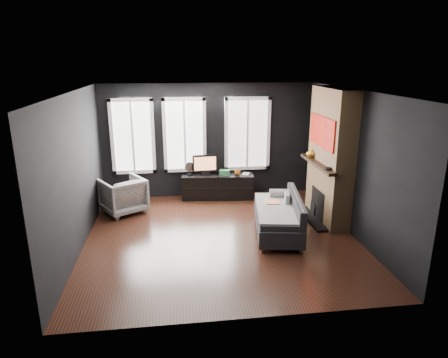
{
  "coord_description": "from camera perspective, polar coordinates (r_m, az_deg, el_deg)",
  "views": [
    {
      "loc": [
        -0.84,
        -6.85,
        3.23
      ],
      "look_at": [
        0.1,
        0.3,
        1.05
      ],
      "focal_mm": 32.0,
      "sensor_mm": 36.0,
      "label": 1
    }
  ],
  "objects": [
    {
      "name": "wall_left",
      "position": [
        7.29,
        -20.37,
        0.81
      ],
      "size": [
        0.02,
        5.0,
        2.7
      ],
      "primitive_type": "cube",
      "color": "black",
      "rests_on": "ground"
    },
    {
      "name": "ceiling",
      "position": [
        6.92,
        -0.51,
        12.43
      ],
      "size": [
        5.0,
        5.0,
        0.0
      ],
      "primitive_type": "plane",
      "color": "white",
      "rests_on": "ground"
    },
    {
      "name": "wall_right",
      "position": [
        7.85,
        17.96,
        2.13
      ],
      "size": [
        0.02,
        5.0,
        2.7
      ],
      "primitive_type": "cube",
      "color": "black",
      "rests_on": "ground"
    },
    {
      "name": "wall_back",
      "position": [
        9.57,
        -2.32,
        5.48
      ],
      "size": [
        5.0,
        0.02,
        2.7
      ],
      "primitive_type": "cube",
      "color": "black",
      "rests_on": "ground"
    },
    {
      "name": "monitor",
      "position": [
        9.47,
        -2.74,
        2.25
      ],
      "size": [
        0.61,
        0.17,
        0.54
      ],
      "primitive_type": null,
      "rotation": [
        0.0,
        0.0,
        0.08
      ],
      "color": "black",
      "rests_on": "media_console"
    },
    {
      "name": "stripe_pillow",
      "position": [
        7.93,
        8.95,
        -3.13
      ],
      "size": [
        0.14,
        0.33,
        0.32
      ],
      "primitive_type": "cube",
      "rotation": [
        0.0,
        0.0,
        -0.21
      ],
      "color": "gray",
      "rests_on": "sofa"
    },
    {
      "name": "storage_box",
      "position": [
        9.47,
        0.08,
        0.96
      ],
      "size": [
        0.25,
        0.2,
        0.12
      ],
      "primitive_type": "cube",
      "rotation": [
        0.0,
        0.0,
        -0.31
      ],
      "color": "#307243",
      "rests_on": "media_console"
    },
    {
      "name": "sofa",
      "position": [
        7.69,
        7.7,
        -5.05
      ],
      "size": [
        1.17,
        1.9,
        0.77
      ],
      "primitive_type": null,
      "rotation": [
        0.0,
        0.0,
        -0.16
      ],
      "color": "#262628",
      "rests_on": "floor"
    },
    {
      "name": "mug",
      "position": [
        9.49,
        1.93,
        1.02
      ],
      "size": [
        0.14,
        0.11,
        0.14
      ],
      "primitive_type": "imported",
      "rotation": [
        0.0,
        0.0,
        -0.03
      ],
      "color": "orange",
      "rests_on": "media_console"
    },
    {
      "name": "windows",
      "position": [
        9.36,
        -5.18,
        11.54
      ],
      "size": [
        4.0,
        0.16,
        1.76
      ],
      "primitive_type": null,
      "color": "white",
      "rests_on": "wall_back"
    },
    {
      "name": "book",
      "position": [
        9.54,
        2.66,
        1.4
      ],
      "size": [
        0.16,
        0.08,
        0.23
      ],
      "primitive_type": "imported",
      "rotation": [
        0.0,
        0.0,
        -0.4
      ],
      "color": "tan",
      "rests_on": "media_console"
    },
    {
      "name": "fireplace",
      "position": [
        8.3,
        14.98,
        3.15
      ],
      "size": [
        0.7,
        1.62,
        2.7
      ],
      "primitive_type": null,
      "color": "#93724C",
      "rests_on": "floor"
    },
    {
      "name": "mantel_clock",
      "position": [
        7.74,
        14.72,
        1.44
      ],
      "size": [
        0.15,
        0.15,
        0.04
      ],
      "primitive_type": "cylinder",
      "rotation": [
        0.0,
        0.0,
        -0.19
      ],
      "color": "black",
      "rests_on": "fireplace"
    },
    {
      "name": "media_console",
      "position": [
        9.61,
        -0.92,
        -0.99
      ],
      "size": [
        1.73,
        0.68,
        0.58
      ],
      "primitive_type": null,
      "rotation": [
        0.0,
        0.0,
        -0.09
      ],
      "color": "black",
      "rests_on": "floor"
    },
    {
      "name": "floor",
      "position": [
        7.62,
        -0.46,
        -8.26
      ],
      "size": [
        5.0,
        5.0,
        0.0
      ],
      "primitive_type": "plane",
      "color": "black",
      "rests_on": "ground"
    },
    {
      "name": "armchair",
      "position": [
        8.92,
        -14.26,
        -2.03
      ],
      "size": [
        1.11,
        1.09,
        0.85
      ],
      "primitive_type": "imported",
      "rotation": [
        0.0,
        0.0,
        -2.6
      ],
      "color": "silver",
      "rests_on": "floor"
    },
    {
      "name": "mantel_vase",
      "position": [
        8.62,
        12.31,
        3.68
      ],
      "size": [
        0.21,
        0.22,
        0.19
      ],
      "primitive_type": "imported",
      "rotation": [
        0.0,
        0.0,
        0.08
      ],
      "color": "gold",
      "rests_on": "fireplace"
    },
    {
      "name": "desk_fan",
      "position": [
        9.49,
        -4.98,
        1.55
      ],
      "size": [
        0.26,
        0.26,
        0.32
      ],
      "primitive_type": null,
      "rotation": [
        0.0,
        0.0,
        0.18
      ],
      "color": "#A9A9A9",
      "rests_on": "media_console"
    }
  ]
}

